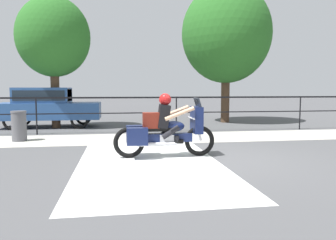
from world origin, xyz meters
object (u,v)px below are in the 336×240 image
Objects in this scene: trash_bin at (19,126)px; tree_behind_car at (53,37)px; motorcycle at (164,129)px; tree_behind_sign at (226,34)px; parked_car at (47,105)px.

tree_behind_car is at bearing 82.19° from trash_bin.
tree_behind_car is (0.48, 3.52, 3.27)m from trash_bin.
tree_behind_sign reaches higher than motorcycle.
tree_behind_sign is at bearing 29.85° from trash_bin.
parked_car reaches higher than motorcycle.
tree_behind_sign reaches higher than tree_behind_car.
parked_car is 3.89m from trash_bin.
motorcycle is at bearing -117.96° from tree_behind_sign.
tree_behind_car is (-3.67, 6.56, 3.07)m from motorcycle.
tree_behind_sign reaches higher than trash_bin.
tree_behind_sign is (8.22, 0.90, 3.31)m from parked_car.
tree_behind_sign reaches higher than parked_car.
parked_car reaches higher than trash_bin.
tree_behind_car is (-7.81, -1.24, -0.53)m from tree_behind_sign.
tree_behind_car is at bearing -38.01° from parked_car.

